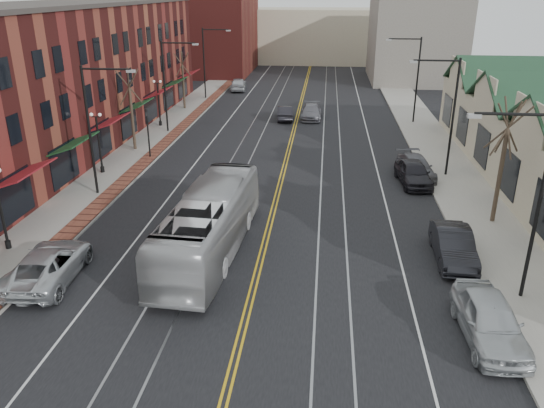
% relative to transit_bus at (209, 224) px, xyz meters
% --- Properties ---
extents(ground, '(160.00, 160.00, 0.00)m').
position_rel_transit_bus_xyz_m(ground, '(2.57, -8.76, -1.62)').
color(ground, black).
rests_on(ground, ground).
extents(sidewalk_left, '(4.00, 120.00, 0.15)m').
position_rel_transit_bus_xyz_m(sidewalk_left, '(-9.43, 11.24, -1.54)').
color(sidewalk_left, gray).
rests_on(sidewalk_left, ground).
extents(sidewalk_right, '(4.00, 120.00, 0.15)m').
position_rel_transit_bus_xyz_m(sidewalk_right, '(14.57, 11.24, -1.54)').
color(sidewalk_right, gray).
rests_on(sidewalk_right, ground).
extents(building_left, '(10.00, 50.00, 11.00)m').
position_rel_transit_bus_xyz_m(building_left, '(-16.43, 18.24, 3.88)').
color(building_left, maroon).
rests_on(building_left, ground).
extents(backdrop_left, '(14.00, 18.00, 14.00)m').
position_rel_transit_bus_xyz_m(backdrop_left, '(-13.43, 61.24, 5.38)').
color(backdrop_left, maroon).
rests_on(backdrop_left, ground).
extents(backdrop_mid, '(22.00, 14.00, 9.00)m').
position_rel_transit_bus_xyz_m(backdrop_mid, '(2.57, 76.24, 2.88)').
color(backdrop_mid, '#C2B395').
rests_on(backdrop_mid, ground).
extents(backdrop_right, '(12.00, 16.00, 11.00)m').
position_rel_transit_bus_xyz_m(backdrop_right, '(17.57, 56.24, 3.88)').
color(backdrop_right, slate).
rests_on(backdrop_right, ground).
extents(streetlight_l_1, '(3.33, 0.25, 8.00)m').
position_rel_transit_bus_xyz_m(streetlight_l_1, '(-8.48, 7.24, 3.41)').
color(streetlight_l_1, black).
rests_on(streetlight_l_1, sidewalk_left).
extents(streetlight_l_2, '(3.33, 0.25, 8.00)m').
position_rel_transit_bus_xyz_m(streetlight_l_2, '(-8.48, 23.24, 3.41)').
color(streetlight_l_2, black).
rests_on(streetlight_l_2, sidewalk_left).
extents(streetlight_l_3, '(3.33, 0.25, 8.00)m').
position_rel_transit_bus_xyz_m(streetlight_l_3, '(-8.48, 39.24, 3.41)').
color(streetlight_l_3, black).
rests_on(streetlight_l_3, sidewalk_left).
extents(streetlight_r_0, '(3.33, 0.25, 8.00)m').
position_rel_transit_bus_xyz_m(streetlight_r_0, '(13.61, -2.76, 3.41)').
color(streetlight_r_0, black).
rests_on(streetlight_r_0, sidewalk_right).
extents(streetlight_r_1, '(3.33, 0.25, 8.00)m').
position_rel_transit_bus_xyz_m(streetlight_r_1, '(13.61, 13.24, 3.41)').
color(streetlight_r_1, black).
rests_on(streetlight_r_1, sidewalk_right).
extents(streetlight_r_2, '(3.33, 0.25, 8.00)m').
position_rel_transit_bus_xyz_m(streetlight_r_2, '(13.61, 29.24, 3.41)').
color(streetlight_r_2, black).
rests_on(streetlight_r_2, sidewalk_right).
extents(lamppost_l_1, '(0.84, 0.28, 4.27)m').
position_rel_transit_bus_xyz_m(lamppost_l_1, '(-10.23, -0.76, 0.59)').
color(lamppost_l_1, black).
rests_on(lamppost_l_1, sidewalk_left).
extents(lamppost_l_2, '(0.84, 0.28, 4.27)m').
position_rel_transit_bus_xyz_m(lamppost_l_2, '(-10.23, 11.24, 0.59)').
color(lamppost_l_2, black).
rests_on(lamppost_l_2, sidewalk_left).
extents(lamppost_l_3, '(0.84, 0.28, 4.27)m').
position_rel_transit_bus_xyz_m(lamppost_l_3, '(-10.23, 25.24, 0.59)').
color(lamppost_l_3, black).
rests_on(lamppost_l_3, sidewalk_left).
extents(tree_left_near, '(1.78, 1.37, 6.48)m').
position_rel_transit_bus_xyz_m(tree_left_near, '(-9.93, 17.24, 1.90)').
color(tree_left_near, '#382B21').
rests_on(tree_left_near, sidewalk_left).
extents(tree_left_far, '(1.66, 1.28, 6.02)m').
position_rel_transit_bus_xyz_m(tree_left_far, '(-9.93, 33.24, 1.66)').
color(tree_left_far, '#382B21').
rests_on(tree_left_far, sidewalk_left).
extents(tree_right_mid, '(1.90, 1.46, 6.93)m').
position_rel_transit_bus_xyz_m(tree_right_mid, '(15.07, 5.24, 2.13)').
color(tree_right_mid, '#382B21').
rests_on(tree_right_mid, sidewalk_right).
extents(manhole_far, '(0.60, 0.60, 0.02)m').
position_rel_transit_bus_xyz_m(manhole_far, '(-8.63, -0.76, -1.46)').
color(manhole_far, '#592D19').
rests_on(manhole_far, sidewalk_left).
extents(traffic_signal, '(0.18, 0.15, 3.80)m').
position_rel_transit_bus_xyz_m(traffic_signal, '(-8.03, 15.24, 0.73)').
color(traffic_signal, black).
rests_on(traffic_signal, sidewalk_left).
extents(transit_bus, '(3.43, 11.76, 3.23)m').
position_rel_transit_bus_xyz_m(transit_bus, '(0.00, 0.00, 0.00)').
color(transit_bus, '#B8B8BA').
rests_on(transit_bus, ground).
extents(parked_suv, '(2.91, 5.71, 1.55)m').
position_rel_transit_bus_xyz_m(parked_suv, '(-6.73, -3.28, -0.84)').
color(parked_suv, '#B8BCC0').
rests_on(parked_suv, ground).
extents(parked_car_a, '(2.18, 5.04, 1.69)m').
position_rel_transit_bus_xyz_m(parked_car_a, '(11.87, -5.83, -0.77)').
color(parked_car_a, '#B5B9BD').
rests_on(parked_car_a, ground).
extents(parked_car_b, '(1.79, 4.80, 1.57)m').
position_rel_transit_bus_xyz_m(parked_car_b, '(11.87, 0.50, -0.83)').
color(parked_car_b, black).
rests_on(parked_car_b, ground).
extents(parked_car_c, '(2.62, 5.19, 1.44)m').
position_rel_transit_bus_xyz_m(parked_car_c, '(11.87, 12.87, -0.89)').
color(parked_car_c, '#5B5A61').
rests_on(parked_car_c, ground).
extents(parked_car_d, '(2.36, 4.88, 1.60)m').
position_rel_transit_bus_xyz_m(parked_car_d, '(11.51, 11.38, -0.82)').
color(parked_car_d, black).
rests_on(parked_car_d, ground).
extents(distant_car_left, '(1.86, 4.39, 1.41)m').
position_rel_transit_bus_xyz_m(distant_car_left, '(1.39, 29.43, -0.91)').
color(distant_car_left, black).
rests_on(distant_car_left, ground).
extents(distant_car_right, '(2.03, 4.93, 1.43)m').
position_rel_transit_bus_xyz_m(distant_car_right, '(4.01, 30.17, -0.90)').
color(distant_car_right, slate).
rests_on(distant_car_right, ground).
extents(distant_car_far, '(2.45, 4.98, 1.63)m').
position_rel_transit_bus_xyz_m(distant_car_far, '(-5.93, 45.27, -0.80)').
color(distant_car_far, '#B7BBBF').
rests_on(distant_car_far, ground).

